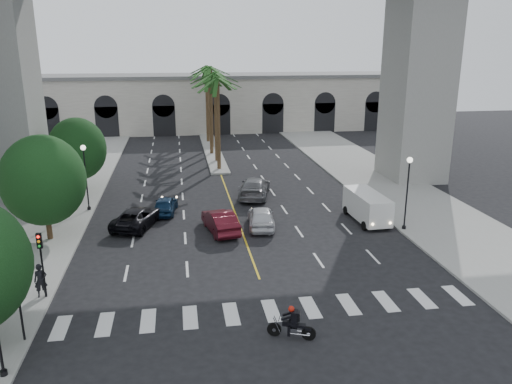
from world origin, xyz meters
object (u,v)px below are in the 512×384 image
Objects in this scene: lamp_post_left_far at (85,172)px; traffic_signal_near at (18,291)px; motorcycle_rider at (293,324)px; pedestrian_a at (41,281)px; car_d at (255,187)px; cargo_van at (367,206)px; car_a at (261,217)px; lamp_post_right at (407,187)px; car_e at (165,205)px; car_c at (137,217)px; traffic_signal_far at (41,254)px; car_b at (220,221)px.

lamp_post_left_far is 18.51m from traffic_signal_near.
pedestrian_a is at bearing 176.85° from motorcycle_rider.
car_d is at bearing 37.67° from pedestrian_a.
cargo_van is (9.00, 14.34, 0.48)m from motorcycle_rider.
traffic_signal_near is 18.22m from car_a.
car_d is 3.28× the size of pedestrian_a.
lamp_post_right is 18.23m from car_e.
lamp_post_right is at bearing -172.22° from car_c.
traffic_signal_far is (-22.70, -6.50, -0.71)m from lamp_post_right.
cargo_van is at bearing 10.20° from pedestrian_a.
car_e is at bearing 38.34° from car_d.
traffic_signal_far is at bearing 65.18° from car_d.
traffic_signal_near reaches higher than car_b.
traffic_signal_near is (-22.70, -10.50, -0.71)m from lamp_post_right.
pedestrian_a is (-0.20, 0.06, -1.47)m from traffic_signal_far.
lamp_post_left_far is 1.47× the size of traffic_signal_near.
car_e is (6.00, -1.39, -2.54)m from lamp_post_left_far.
lamp_post_right is at bearing 160.95° from car_b.
cargo_van is (-1.90, 2.32, -2.02)m from lamp_post_right.
car_c is 2.89× the size of pedestrian_a.
car_d is 1.14× the size of cargo_van.
traffic_signal_far reaches higher than pedestrian_a.
cargo_van is 2.88× the size of pedestrian_a.
car_b is at bearing 79.87° from car_d.
car_e is (-3.90, 4.71, -0.11)m from car_b.
traffic_signal_far reaches higher than car_e.
lamp_post_left_far is 3.00× the size of pedestrian_a.
cargo_van is at bearing 171.75° from car_e.
traffic_signal_far is 22.63m from cargo_van.
lamp_post_right is 23.89m from pedestrian_a.
cargo_van is (16.87, -1.50, 0.49)m from car_c.
lamp_post_left_far reaches higher than pedestrian_a.
traffic_signal_near is at bearing -165.56° from motorcycle_rider.
motorcycle_rider is 19.54m from car_e.
car_a is at bearing 107.83° from motorcycle_rider.
cargo_van is at bearing 148.25° from car_d.
traffic_signal_far is at bearing 73.56° from car_e.
lamp_post_left_far is 1.04× the size of car_c.
motorcycle_rider is at bearing -37.39° from pedestrian_a.
traffic_signal_near is at bearing -150.77° from cargo_van.
car_e is (-16.80, 6.61, -2.54)m from lamp_post_right.
traffic_signal_far is at bearing 88.44° from car_c.
car_e is at bearing -61.09° from car_b.
lamp_post_right reaches higher than pedestrian_a.
traffic_signal_far is at bearing 176.72° from motorcycle_rider.
motorcycle_rider is (-10.90, -12.02, -2.50)m from lamp_post_right.
car_e is (5.90, 17.11, -1.83)m from traffic_signal_near.
traffic_signal_near is 0.92× the size of car_e.
car_c is at bearing 47.21° from car_d.
traffic_signal_near is at bearing 40.96° from car_b.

